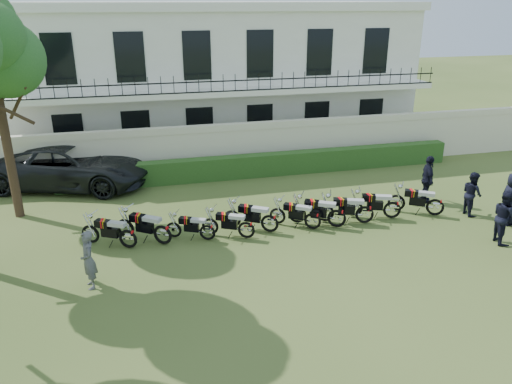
# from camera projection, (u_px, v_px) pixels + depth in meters

# --- Properties ---
(ground) EXTENTS (100.00, 100.00, 0.00)m
(ground) POSITION_uv_depth(u_px,v_px,m) (293.00, 249.00, 16.05)
(ground) COLOR #3C5120
(ground) RESTS_ON ground
(perimeter_wall) EXTENTS (30.00, 0.35, 2.30)m
(perimeter_wall) POSITION_uv_depth(u_px,v_px,m) (239.00, 147.00, 22.86)
(perimeter_wall) COLOR beige
(perimeter_wall) RESTS_ON ground
(hedge) EXTENTS (18.00, 0.60, 1.00)m
(hedge) POSITION_uv_depth(u_px,v_px,m) (265.00, 165.00, 22.61)
(hedge) COLOR #214318
(hedge) RESTS_ON ground
(building) EXTENTS (20.40, 9.60, 7.40)m
(building) POSITION_uv_depth(u_px,v_px,m) (215.00, 74.00, 27.34)
(building) COLOR white
(building) RESTS_ON ground
(motorcycle_0) EXTENTS (1.78, 1.06, 1.08)m
(motorcycle_0) POSITION_uv_depth(u_px,v_px,m) (128.00, 234.00, 15.90)
(motorcycle_0) COLOR black
(motorcycle_0) RESTS_ON ground
(motorcycle_1) EXTENTS (1.77, 1.27, 1.14)m
(motorcycle_1) POSITION_uv_depth(u_px,v_px,m) (162.00, 230.00, 16.14)
(motorcycle_1) COLOR black
(motorcycle_1) RESTS_ON ground
(motorcycle_2) EXTENTS (1.60, 0.83, 0.94)m
(motorcycle_2) POSITION_uv_depth(u_px,v_px,m) (207.00, 229.00, 16.46)
(motorcycle_2) COLOR black
(motorcycle_2) RESTS_ON ground
(motorcycle_3) EXTENTS (1.69, 0.96, 1.01)m
(motorcycle_3) POSITION_uv_depth(u_px,v_px,m) (246.00, 226.00, 16.58)
(motorcycle_3) COLOR black
(motorcycle_3) RESTS_ON ground
(motorcycle_4) EXTENTS (1.74, 1.13, 1.09)m
(motorcycle_4) POSITION_uv_depth(u_px,v_px,m) (270.00, 219.00, 17.00)
(motorcycle_4) COLOR black
(motorcycle_4) RESTS_ON ground
(motorcycle_5) EXTENTS (1.60, 1.14, 1.02)m
(motorcycle_5) POSITION_uv_depth(u_px,v_px,m) (313.00, 217.00, 17.24)
(motorcycle_5) COLOR black
(motorcycle_5) RESTS_ON ground
(motorcycle_6) EXTENTS (1.84, 1.13, 1.13)m
(motorcycle_6) POSITION_uv_depth(u_px,v_px,m) (337.00, 214.00, 17.36)
(motorcycle_6) COLOR black
(motorcycle_6) RESTS_ON ground
(motorcycle_7) EXTENTS (1.95, 0.90, 1.12)m
(motorcycle_7) POSITION_uv_depth(u_px,v_px,m) (365.00, 210.00, 17.69)
(motorcycle_7) COLOR black
(motorcycle_7) RESTS_ON ground
(motorcycle_8) EXTENTS (1.92, 0.87, 1.10)m
(motorcycle_8) POSITION_uv_depth(u_px,v_px,m) (393.00, 206.00, 18.10)
(motorcycle_8) COLOR black
(motorcycle_8) RESTS_ON ground
(motorcycle_9) EXTENTS (1.76, 1.18, 1.11)m
(motorcycle_9) POSITION_uv_depth(u_px,v_px,m) (436.00, 203.00, 18.32)
(motorcycle_9) COLOR black
(motorcycle_9) RESTS_ON ground
(suv) EXTENTS (7.24, 4.98, 1.84)m
(suv) POSITION_uv_depth(u_px,v_px,m) (70.00, 166.00, 21.11)
(suv) COLOR black
(suv) RESTS_ON ground
(inspector) EXTENTS (0.53, 0.69, 1.69)m
(inspector) POSITION_uv_depth(u_px,v_px,m) (88.00, 260.00, 13.64)
(inspector) COLOR slate
(inspector) RESTS_ON ground
(officer_1) EXTENTS (0.86, 1.00, 1.80)m
(officer_1) POSITION_uv_depth(u_px,v_px,m) (505.00, 217.00, 16.21)
(officer_1) COLOR black
(officer_1) RESTS_ON ground
(officer_3) EXTENTS (0.68, 0.97, 1.87)m
(officer_3) POSITION_uv_depth(u_px,v_px,m) (512.00, 198.00, 17.64)
(officer_3) COLOR black
(officer_3) RESTS_ON ground
(officer_4) EXTENTS (0.67, 0.84, 1.65)m
(officer_4) POSITION_uv_depth(u_px,v_px,m) (472.00, 193.00, 18.37)
(officer_4) COLOR black
(officer_4) RESTS_ON ground
(officer_5) EXTENTS (0.75, 1.20, 1.90)m
(officer_5) POSITION_uv_depth(u_px,v_px,m) (428.00, 179.00, 19.43)
(officer_5) COLOR black
(officer_5) RESTS_ON ground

